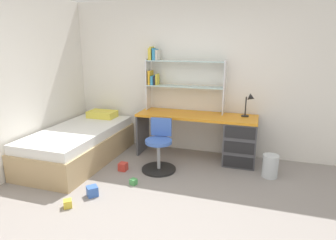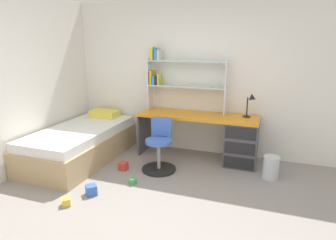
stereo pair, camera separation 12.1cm
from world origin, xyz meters
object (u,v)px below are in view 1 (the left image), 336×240
Objects in this scene: toy_block_red_0 at (123,167)px; bookshelf_hutch at (175,75)px; bed_platform at (80,144)px; toy_block_blue_1 at (92,191)px; toy_block_green_2 at (133,182)px; toy_block_yellow_3 at (68,204)px; waste_bin at (270,166)px; swivel_chair at (159,151)px; desk_lamp at (250,101)px; desk at (228,137)px.

bookshelf_hutch is at bearing 64.10° from toy_block_red_0.
bed_platform is 15.88× the size of toy_block_blue_1.
bookshelf_hutch is 16.28× the size of toy_block_green_2.
toy_block_blue_1 reaches higher than toy_block_yellow_3.
toy_block_green_2 is at bearing -155.09° from waste_bin.
waste_bin is (1.60, 0.25, -0.14)m from swivel_chair.
waste_bin reaches higher than toy_block_green_2.
toy_block_yellow_3 is at bearing -61.63° from bed_platform.
waste_bin is (0.36, -0.48, -0.83)m from desk_lamp.
swivel_chair is 1.63m from waste_bin.
toy_block_yellow_3 is at bearing -129.28° from desk.
toy_block_blue_1 is (-0.54, -1.01, -0.24)m from swivel_chair.
bed_platform is at bearing -177.95° from swivel_chair.
toy_block_yellow_3 is at bearing -123.67° from toy_block_green_2.
toy_block_red_0 is at bearing -151.69° from desk_lamp.
waste_bin is at bearing 5.79° from bed_platform.
toy_block_yellow_3 is (-2.28, -1.58, -0.12)m from waste_bin.
toy_block_green_2 is (-1.78, -0.82, -0.12)m from waste_bin.
desk_lamp reaches higher than toy_block_yellow_3.
desk_lamp is 2.20m from toy_block_red_0.
swivel_chair reaches higher than toy_block_yellow_3.
bed_platform is (-1.35, -0.88, -1.09)m from bookshelf_hutch.
bed_platform is (-2.60, -0.79, -0.72)m from desk_lamp.
bookshelf_hutch is at bearing 83.29° from toy_block_green_2.
waste_bin is 2.77m from toy_block_yellow_3.
toy_block_green_2 is (-1.11, -1.22, -0.38)m from desk.
waste_bin is at bearing 8.94° from swivel_chair.
desk_lamp is 0.49× the size of swivel_chair.
toy_block_blue_1 is (-1.78, -1.74, -0.93)m from desk_lamp.
waste_bin reaches higher than toy_block_blue_1.
swivel_chair is at bearing 61.74° from toy_block_blue_1.
desk is 1.69m from toy_block_green_2.
toy_block_red_0 is at bearing -157.88° from swivel_chair.
desk is at bearing 34.54° from swivel_chair.
desk reaches higher than waste_bin.
desk is 0.66m from desk_lamp.
bed_platform is 2.98m from waste_bin.
desk is 16.27× the size of toy_block_red_0.
toy_block_yellow_3 is at bearing -98.29° from toy_block_red_0.
toy_block_green_2 is at bearing -137.22° from desk_lamp.
toy_block_red_0 is (-2.11, -0.46, -0.11)m from waste_bin.
desk_lamp reaches higher than swivel_chair.
waste_bin reaches higher than toy_block_red_0.
waste_bin is at bearing 12.26° from toy_block_red_0.
swivel_chair is (-1.24, -0.74, -0.69)m from desk_lamp.
waste_bin is at bearing -53.36° from desk_lamp.
desk_lamp reaches higher than toy_block_green_2.
desk is 15.25× the size of toy_block_blue_1.
bed_platform reaches higher than toy_block_yellow_3.
bed_platform reaches higher than waste_bin.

